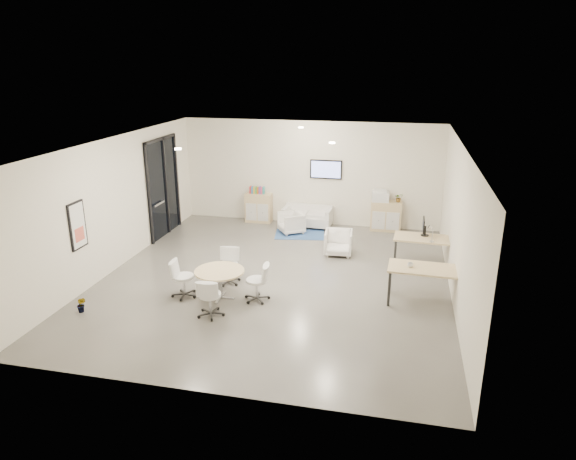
% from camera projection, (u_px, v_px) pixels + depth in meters
% --- Properties ---
extents(room_shell, '(9.60, 10.60, 4.80)m').
position_uv_depth(room_shell, '(275.00, 214.00, 11.66)').
color(room_shell, '#55524D').
rests_on(room_shell, ground).
extents(glass_door, '(0.09, 1.90, 2.85)m').
position_uv_depth(glass_door, '(163.00, 184.00, 14.83)').
color(glass_door, black).
rests_on(glass_door, room_shell).
extents(artwork, '(0.05, 0.54, 1.04)m').
position_uv_depth(artwork, '(78.00, 226.00, 11.01)').
color(artwork, black).
rests_on(artwork, room_shell).
extents(wall_tv, '(0.98, 0.06, 0.58)m').
position_uv_depth(wall_tv, '(326.00, 169.00, 15.64)').
color(wall_tv, black).
rests_on(wall_tv, room_shell).
extents(ceiling_spots, '(3.14, 4.14, 0.03)m').
position_uv_depth(ceiling_spots, '(275.00, 139.00, 11.97)').
color(ceiling_spots, '#FFEAC6').
rests_on(ceiling_spots, room_shell).
extents(sideboard_left, '(0.82, 0.42, 0.92)m').
position_uv_depth(sideboard_left, '(259.00, 208.00, 16.29)').
color(sideboard_left, tan).
rests_on(sideboard_left, room_shell).
extents(sideboard_right, '(0.90, 0.44, 0.90)m').
position_uv_depth(sideboard_right, '(386.00, 216.00, 15.47)').
color(sideboard_right, tan).
rests_on(sideboard_right, room_shell).
extents(books, '(0.47, 0.14, 0.22)m').
position_uv_depth(books, '(257.00, 190.00, 16.13)').
color(books, red).
rests_on(books, sideboard_left).
extents(printer, '(0.53, 0.45, 0.35)m').
position_uv_depth(printer, '(380.00, 196.00, 15.32)').
color(printer, white).
rests_on(printer, sideboard_right).
extents(loveseat, '(1.51, 0.81, 0.55)m').
position_uv_depth(loveseat, '(308.00, 217.00, 15.89)').
color(loveseat, silver).
rests_on(loveseat, room_shell).
extents(blue_rug, '(1.58, 1.18, 0.01)m').
position_uv_depth(blue_rug, '(300.00, 234.00, 15.21)').
color(blue_rug, navy).
rests_on(blue_rug, room_shell).
extents(armchair_left, '(0.89, 0.90, 0.69)m').
position_uv_depth(armchair_left, '(291.00, 222.00, 15.28)').
color(armchair_left, silver).
rests_on(armchair_left, room_shell).
extents(armchair_right, '(0.75, 0.70, 0.73)m').
position_uv_depth(armchair_right, '(338.00, 241.00, 13.56)').
color(armchair_right, silver).
rests_on(armchair_right, room_shell).
extents(desk_rear, '(1.52, 0.81, 0.77)m').
position_uv_depth(desk_rear, '(425.00, 241.00, 12.64)').
color(desk_rear, tan).
rests_on(desk_rear, room_shell).
extents(desk_front, '(1.55, 0.82, 0.80)m').
position_uv_depth(desk_front, '(425.00, 271.00, 10.75)').
color(desk_front, tan).
rests_on(desk_front, room_shell).
extents(monitor, '(0.20, 0.50, 0.44)m').
position_uv_depth(monitor, '(424.00, 226.00, 12.69)').
color(monitor, black).
rests_on(monitor, desk_rear).
extents(round_table, '(1.07, 1.07, 0.65)m').
position_uv_depth(round_table, '(219.00, 274.00, 10.99)').
color(round_table, tan).
rests_on(round_table, room_shell).
extents(meeting_chairs, '(2.24, 2.24, 0.82)m').
position_uv_depth(meeting_chairs, '(220.00, 281.00, 11.04)').
color(meeting_chairs, white).
rests_on(meeting_chairs, room_shell).
extents(plant_cabinet, '(0.33, 0.34, 0.21)m').
position_uv_depth(plant_cabinet, '(399.00, 199.00, 15.23)').
color(plant_cabinet, '#3F7F3F').
rests_on(plant_cabinet, sideboard_right).
extents(plant_floor, '(0.23, 0.36, 0.15)m').
position_uv_depth(plant_floor, '(82.00, 309.00, 10.52)').
color(plant_floor, '#3F7F3F').
rests_on(plant_floor, room_shell).
extents(cup, '(0.12, 0.10, 0.12)m').
position_uv_depth(cup, '(410.00, 265.00, 10.75)').
color(cup, white).
rests_on(cup, desk_front).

